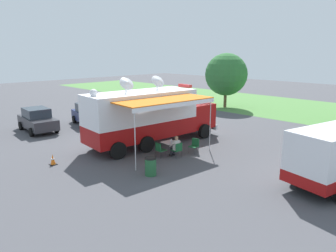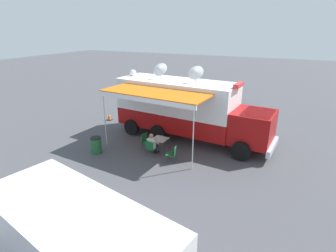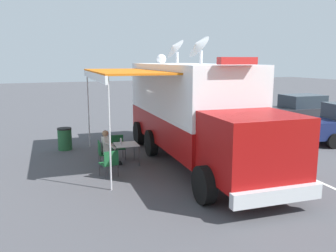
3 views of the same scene
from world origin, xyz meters
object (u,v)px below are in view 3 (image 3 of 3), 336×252
Objects in this scene: command_truck at (194,108)px; car_far_corner at (300,111)px; folding_table at (126,146)px; folding_chair_spare_by_truck at (110,161)px; seated_responder at (108,147)px; water_bottle at (121,141)px; folding_chair_at_table at (103,151)px; traffic_cone at (150,124)px; trash_bin at (65,139)px; folding_chair_beside_table at (118,145)px.

car_far_corner is at bearing -155.66° from command_truck.
folding_chair_spare_by_truck is (0.90, 1.20, -0.16)m from folding_table.
water_bottle is at bearing 165.85° from seated_responder.
folding_chair_at_table is at bearing -11.39° from water_bottle.
folding_chair_spare_by_truck is 1.37m from seated_responder.
folding_chair_at_table reaches higher than traffic_cone.
folding_chair_at_table is 6.83m from traffic_cone.
folding_chair_at_table is (0.62, -0.12, -0.32)m from water_bottle.
command_truck is at bearing 83.38° from traffic_cone.
car_far_corner is at bearing -178.79° from trash_bin.
folding_chair_beside_table is at bearing 127.31° from trash_bin.
folding_chair_beside_table is 0.20× the size of car_far_corner.
car_far_corner reaches higher than traffic_cone.
folding_chair_at_table is (0.80, -0.14, -0.16)m from folding_table.
command_truck is 3.30m from seated_responder.
folding_chair_at_table is at bearing 14.87° from car_far_corner.
folding_chair_beside_table is (-0.10, -0.83, -0.32)m from water_bottle.
folding_table is 11.44m from car_far_corner.
trash_bin is (1.64, -2.15, -0.06)m from folding_chair_beside_table.
trash_bin is at bearing -62.68° from water_bottle.
command_truck is at bearing 24.34° from car_far_corner.
folding_chair_beside_table is (-0.72, -0.71, 0.00)m from folding_chair_at_table.
seated_responder is (0.43, -0.11, -0.18)m from water_bottle.
folding_table is 0.99× the size of folding_chair_beside_table.
folding_chair_at_table is 3.00m from trash_bin.
water_bottle is 0.18× the size of seated_responder.
seated_responder is (2.93, -0.77, -1.30)m from command_truck.
command_truck is at bearing -170.09° from folding_chair_spare_by_truck.
traffic_cone is 8.30m from car_far_corner.
water_bottle reaches higher than folding_chair_at_table.
seated_responder is at bearing -102.21° from folding_chair_spare_by_truck.
folding_table is at bearing 174.19° from water_bottle.
folding_chair_beside_table is at bearing -126.23° from seated_responder.
folding_chair_at_table is 0.20× the size of car_far_corner.
trash_bin is 0.21× the size of car_far_corner.
trash_bin is at bearing 1.21° from car_far_corner.
folding_table is 0.62m from seated_responder.
folding_chair_at_table is at bearing -10.15° from folding_table.
folding_chair_beside_table is (2.40, -1.49, -1.43)m from command_truck.
trash_bin is 5.53m from traffic_cone.
command_truck is 2.73m from folding_table.
water_bottle is 3.38m from trash_bin.
traffic_cone is 0.13× the size of car_far_corner.
car_far_corner is (-8.64, -3.91, -1.07)m from command_truck.
seated_responder is 11.99m from car_far_corner.
car_far_corner reaches higher than trash_bin.
folding_chair_beside_table is (0.08, -0.85, -0.16)m from folding_table.
folding_chair_beside_table is 5.84m from traffic_cone.
folding_chair_at_table is 0.23m from seated_responder.
folding_chair_at_table is 0.70× the size of seated_responder.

